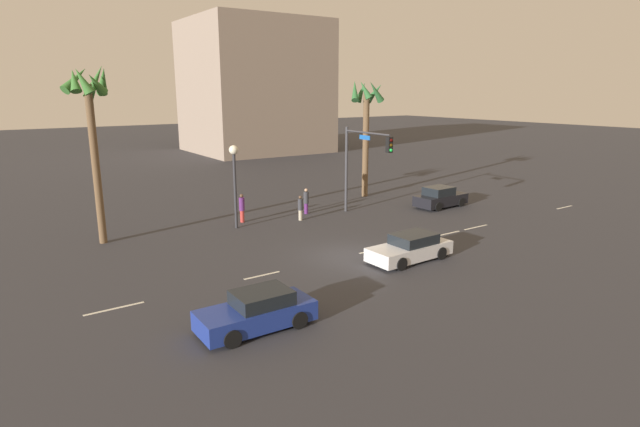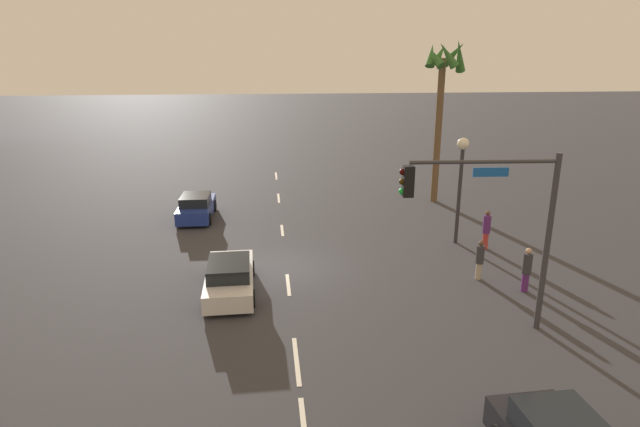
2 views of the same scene
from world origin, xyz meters
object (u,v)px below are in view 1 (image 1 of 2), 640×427
car_0 (440,198)px  pedestrian_2 (300,207)px  pedestrian_0 (306,201)px  building_0 (255,87)px  pedestrian_1 (242,207)px  palm_tree_1 (366,114)px  traffic_signal (361,157)px  car_1 (410,248)px  palm_tree_0 (91,111)px  streetlamp (234,169)px  car_2 (257,312)px

car_0 → pedestrian_2: bearing=167.0°
pedestrian_0 → building_0: 39.56m
pedestrian_1 → palm_tree_1: bearing=9.8°
building_0 → pedestrian_1: bearing=-118.3°
traffic_signal → pedestrian_2: 5.20m
car_0 → pedestrian_1: pedestrian_1 is taller
car_1 → traffic_signal: 9.99m
palm_tree_0 → building_0: (27.98, 35.06, 1.47)m
traffic_signal → pedestrian_1: (-7.29, 3.01, -3.03)m
car_1 → traffic_signal: traffic_signal is taller
streetlamp → palm_tree_0: 8.38m
pedestrian_2 → pedestrian_0: bearing=45.2°
car_2 → building_0: size_ratio=0.24×
traffic_signal → palm_tree_1: (4.54, 5.06, 2.49)m
car_1 → car_2: size_ratio=1.08×
palm_tree_1 → pedestrian_2: bearing=-156.2°
streetlamp → pedestrian_2: 5.15m
car_1 → palm_tree_0: (-11.91, 11.98, 6.61)m
car_1 → palm_tree_0: palm_tree_0 is taller
car_0 → pedestrian_1: 14.45m
streetlamp → pedestrian_1: 3.04m
traffic_signal → building_0: size_ratio=0.34×
car_0 → palm_tree_0: (-22.22, 4.47, 6.55)m
car_2 → building_0: bearing=62.3°
car_0 → car_1: 12.75m
pedestrian_0 → pedestrian_1: size_ratio=0.96×
car_0 → traffic_signal: bearing=170.3°
pedestrian_2 → palm_tree_0: 13.50m
car_1 → pedestrian_0: size_ratio=2.57×
pedestrian_1 → pedestrian_0: bearing=-4.8°
car_2 → pedestrian_1: bearing=65.8°
streetlamp → pedestrian_1: streetlamp is taller
car_2 → streetlamp: size_ratio=0.82×
car_0 → building_0: bearing=81.7°
pedestrian_0 → traffic_signal: bearing=-44.9°
palm_tree_0 → palm_tree_1: palm_tree_0 is taller
car_1 → traffic_signal: (3.75, 8.62, 3.38)m
pedestrian_1 → building_0: bearing=61.0°
car_1 → pedestrian_0: 11.31m
pedestrian_0 → palm_tree_1: (7.17, 2.43, 5.57)m
car_1 → pedestrian_0: bearing=84.3°
car_1 → car_2: bearing=-166.2°
pedestrian_1 → car_1: bearing=-73.1°
pedestrian_0 → palm_tree_1: 9.40m
car_1 → streetlamp: size_ratio=0.89×
streetlamp → pedestrian_1: (0.93, 1.08, -2.68)m
car_0 → streetlamp: 15.38m
car_0 → car_1: (-10.31, -7.51, -0.07)m
streetlamp → building_0: size_ratio=0.29×
car_2 → pedestrian_0: 17.52m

